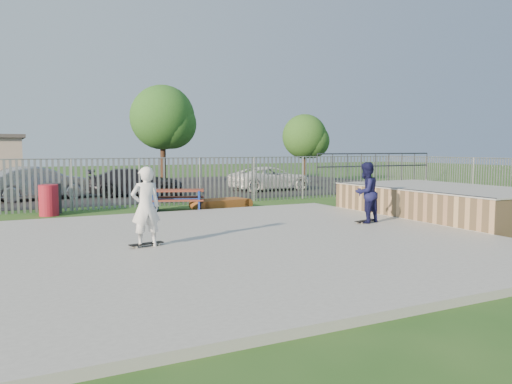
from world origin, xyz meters
name	(u,v)px	position (x,y,z in m)	size (l,w,h in m)	color
ground	(189,249)	(0.00, 0.00, 0.00)	(120.00, 120.00, 0.00)	#244F1B
concrete_slab	(189,246)	(0.00, 0.00, 0.07)	(15.00, 12.00, 0.15)	#979792
quarter_pipe	(444,202)	(9.50, 1.04, 0.56)	(5.50, 7.05, 2.19)	tan
fence	(172,191)	(1.00, 4.59, 1.00)	(26.04, 16.02, 2.00)	gray
picnic_table	(178,200)	(1.96, 7.01, 0.43)	(2.43, 2.23, 0.83)	maroon
funbox	(221,204)	(3.74, 6.96, 0.20)	(2.09, 1.26, 0.39)	brown
trash_bin_red	(49,200)	(-2.53, 7.85, 0.55)	(0.66, 0.66, 1.11)	#A41929
trash_bin_grey	(52,198)	(-2.37, 8.48, 0.55)	(0.67, 0.67, 1.11)	#262528
parking_lot	(82,190)	(0.00, 19.00, 0.01)	(40.00, 18.00, 0.02)	black
car_silver	(39,183)	(-2.53, 13.98, 0.79)	(1.64, 4.69, 1.55)	#A0A1A5
car_dark	(137,182)	(1.97, 13.74, 0.71)	(1.92, 4.73, 1.37)	black
car_white	(271,178)	(9.62, 13.79, 0.69)	(2.22, 4.82, 1.34)	white
tree_mid	(162,118)	(5.53, 21.36, 4.43)	(4.26, 4.26, 6.58)	#3F2719
tree_right	(305,137)	(14.89, 18.62, 3.21)	(3.10, 3.10, 4.78)	#3F2819
skateboard_a	(365,221)	(5.84, 0.68, 0.19)	(0.82, 0.40, 0.08)	black
skateboard_b	(146,245)	(-1.01, 0.01, 0.19)	(0.82, 0.35, 0.08)	black
skater_navy	(366,193)	(5.84, 0.68, 1.07)	(0.89, 0.69, 1.83)	#14153F
skater_white	(146,207)	(-1.01, 0.01, 1.07)	(0.67, 0.44, 1.83)	white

